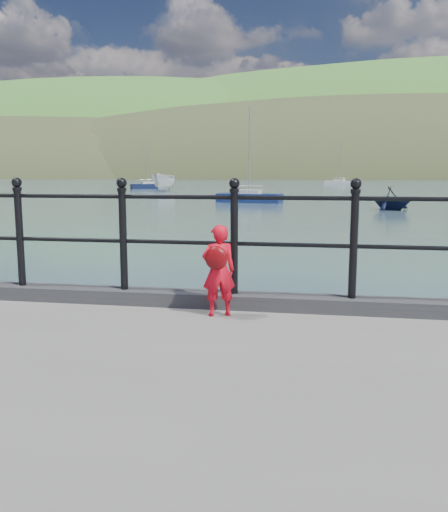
% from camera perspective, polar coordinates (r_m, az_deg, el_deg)
% --- Properties ---
extents(ground, '(600.00, 600.00, 0.00)m').
position_cam_1_polar(ground, '(6.28, -4.33, -13.71)').
color(ground, '#2D4251').
rests_on(ground, ground).
extents(kerb, '(60.00, 0.30, 0.15)m').
position_cam_1_polar(kerb, '(5.81, -4.82, -4.43)').
color(kerb, '#28282B').
rests_on(kerb, quay).
extents(railing, '(18.11, 0.11, 1.20)m').
position_cam_1_polar(railing, '(5.68, -4.91, 2.94)').
color(railing, black).
rests_on(railing, kerb).
extents(far_shore, '(830.00, 200.00, 156.00)m').
position_cam_1_polar(far_shore, '(249.04, 18.45, 2.68)').
color(far_shore, '#333A21').
rests_on(far_shore, ground).
extents(child, '(0.38, 0.35, 0.90)m').
position_cam_1_polar(child, '(5.28, -0.57, -1.44)').
color(child, red).
rests_on(child, quay).
extents(launch_white, '(2.22, 5.70, 2.19)m').
position_cam_1_polar(launch_white, '(66.43, -6.34, 7.70)').
color(launch_white, white).
rests_on(launch_white, ground).
extents(launch_navy, '(3.75, 3.72, 1.50)m').
position_cam_1_polar(launch_navy, '(35.74, 17.24, 5.83)').
color(launch_navy, black).
rests_on(launch_navy, ground).
extents(sailboat_port, '(5.26, 2.54, 7.46)m').
position_cam_1_polar(sailboat_port, '(42.58, 2.68, 6.09)').
color(sailboat_port, '#122050').
rests_on(sailboat_port, ground).
extents(sailboat_deep, '(5.45, 3.55, 7.91)m').
position_cam_1_polar(sailboat_deep, '(101.94, 12.02, 7.54)').
color(sailboat_deep, silver).
rests_on(sailboat_deep, ground).
extents(sailboat_left, '(4.70, 3.80, 6.86)m').
position_cam_1_polar(sailboat_left, '(76.92, -8.01, 7.26)').
color(sailboat_left, black).
rests_on(sailboat_left, ground).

